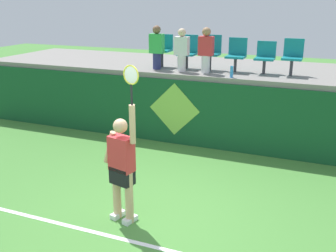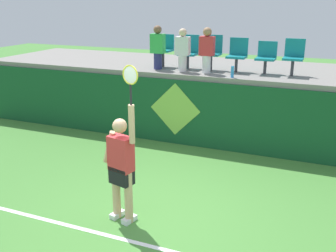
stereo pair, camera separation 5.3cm
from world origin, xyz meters
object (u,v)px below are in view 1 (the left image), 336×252
spectator_0 (206,49)px  spectator_2 (157,47)px  stadium_chair_5 (293,55)px  stadium_chair_4 (265,56)px  stadium_chair_2 (211,51)px  stadium_chair_1 (188,50)px  tennis_player (122,165)px  water_bottle (232,72)px  spectator_1 (182,49)px  stadium_chair_0 (163,48)px  stadium_chair_3 (237,53)px

spectator_0 → spectator_2: size_ratio=0.99×
stadium_chair_5 → spectator_2: 3.22m
stadium_chair_4 → spectator_0: bearing=-161.5°
stadium_chair_2 → spectator_2: 1.34m
stadium_chair_1 → spectator_2: size_ratio=0.78×
tennis_player → stadium_chair_2: bearing=89.2°
stadium_chair_1 → stadium_chair_2: size_ratio=0.98×
tennis_player → spectator_0: bearing=89.1°
stadium_chair_1 → stadium_chair_4: 1.91m
tennis_player → stadium_chair_4: 4.86m
water_bottle → spectator_1: spectator_1 is taller
tennis_player → stadium_chair_0: stadium_chair_0 is taller
stadium_chair_1 → stadium_chair_5: (2.52, -0.00, 0.01)m
stadium_chair_2 → stadium_chair_5: 1.92m
stadium_chair_0 → spectator_1: 0.81m
stadium_chair_5 → spectator_2: size_ratio=0.77×
stadium_chair_3 → stadium_chair_4: bearing=-0.5°
stadium_chair_0 → stadium_chair_2: bearing=0.3°
tennis_player → stadium_chair_2: size_ratio=2.97×
spectator_2 → stadium_chair_0: bearing=90.0°
spectator_1 → stadium_chair_0: bearing=146.6°
spectator_0 → spectator_1: spectator_0 is taller
stadium_chair_0 → stadium_chair_4: bearing=0.0°
stadium_chair_0 → stadium_chair_1: stadium_chair_1 is taller
spectator_0 → stadium_chair_5: bearing=13.0°
stadium_chair_2 → spectator_0: (0.00, -0.45, 0.09)m
stadium_chair_2 → spectator_1: bearing=-143.2°
tennis_player → stadium_chair_1: bearing=96.8°
stadium_chair_1 → spectator_1: size_ratio=0.81×
stadium_chair_3 → spectator_2: 1.95m
stadium_chair_4 → spectator_1: size_ratio=0.73×
stadium_chair_4 → spectator_2: (-2.58, -0.40, 0.14)m
stadium_chair_2 → spectator_0: 0.45m
stadium_chair_0 → spectator_1: spectator_1 is taller
stadium_chair_2 → stadium_chair_3: bearing=-0.1°
spectator_1 → spectator_2: 0.67m
stadium_chair_4 → spectator_1: spectator_1 is taller
stadium_chair_3 → spectator_2: spectator_2 is taller
stadium_chair_1 → spectator_2: 0.79m
water_bottle → stadium_chair_3: (-0.09, 0.79, 0.31)m
spectator_0 → spectator_1: bearing=-179.5°
water_bottle → spectator_2: (-1.99, 0.38, 0.43)m
spectator_0 → stadium_chair_0: bearing=161.0°
stadium_chair_2 → stadium_chair_5: bearing=-0.1°
stadium_chair_5 → tennis_player: bearing=-113.6°
stadium_chair_4 → spectator_1: bearing=-166.9°
stadium_chair_4 → spectator_2: size_ratio=0.70×
stadium_chair_0 → spectator_2: bearing=-90.0°
stadium_chair_4 → stadium_chair_3: bearing=179.5°
stadium_chair_0 → spectator_0: 1.35m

